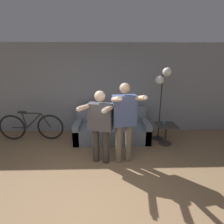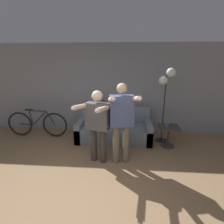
% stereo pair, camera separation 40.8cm
% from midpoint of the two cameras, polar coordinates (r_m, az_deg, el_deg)
% --- Properties ---
extents(ground_plane, '(16.00, 16.00, 0.00)m').
position_cam_midpoint_polar(ground_plane, '(2.92, -13.54, -30.83)').
color(ground_plane, '#846647').
extents(wall_back, '(10.00, 0.05, 2.60)m').
position_cam_midpoint_polar(wall_back, '(5.22, -7.47, 7.33)').
color(wall_back, gray).
rests_on(wall_back, ground_plane).
extents(couch, '(2.01, 0.91, 0.85)m').
position_cam_midpoint_polar(couch, '(4.88, -2.45, -5.86)').
color(couch, slate).
rests_on(couch, ground_plane).
extents(person_left, '(0.68, 0.78, 1.56)m').
position_cam_midpoint_polar(person_left, '(3.58, -7.18, -3.45)').
color(person_left, '#38332D').
rests_on(person_left, ground_plane).
extents(person_right, '(0.63, 0.74, 1.71)m').
position_cam_midpoint_polar(person_right, '(3.53, 0.80, -2.04)').
color(person_right, '#6B604C').
rests_on(person_right, ground_plane).
extents(cat, '(0.54, 0.12, 0.18)m').
position_cam_midpoint_polar(cat, '(5.03, -7.99, 2.70)').
color(cat, '#3D3833').
rests_on(cat, couch).
extents(floor_lamp, '(0.40, 0.30, 1.95)m').
position_cam_midpoint_polar(floor_lamp, '(4.68, 13.79, 9.23)').
color(floor_lamp, black).
rests_on(floor_lamp, ground_plane).
extents(side_table, '(0.50, 0.50, 0.53)m').
position_cam_midpoint_polar(side_table, '(4.70, 14.91, -5.74)').
color(side_table, '#38332D').
rests_on(side_table, ground_plane).
extents(cup, '(0.08, 0.08, 0.09)m').
position_cam_midpoint_polar(cup, '(4.64, 14.33, -3.48)').
color(cup, '#3D6693').
rests_on(cup, side_table).
extents(bicycle, '(1.75, 0.07, 0.81)m').
position_cam_midpoint_polar(bicycle, '(5.37, -26.87, -4.35)').
color(bicycle, black).
rests_on(bicycle, ground_plane).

